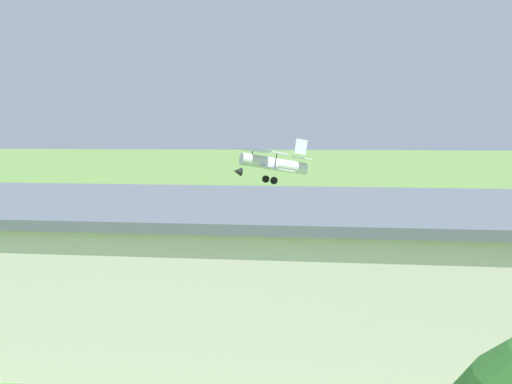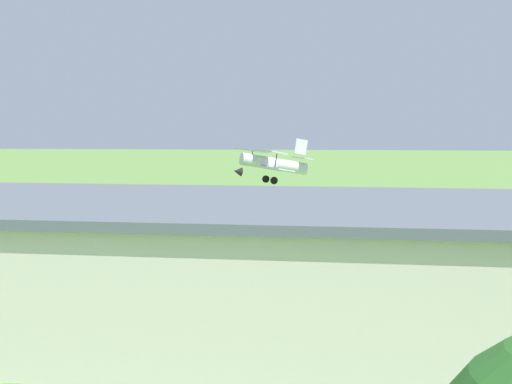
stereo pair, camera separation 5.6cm
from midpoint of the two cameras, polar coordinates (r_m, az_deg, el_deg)
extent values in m
plane|color=#608C42|center=(69.71, 5.70, -1.87)|extent=(400.00, 400.00, 0.00)
cube|color=beige|center=(30.74, -6.50, -5.91)|extent=(32.33, 15.46, 5.07)
cube|color=slate|center=(30.34, -6.55, -0.88)|extent=(32.95, 16.09, 0.35)
cube|color=#384251|center=(37.59, -3.59, -4.59)|extent=(10.00, 0.60, 4.16)
cylinder|color=silver|center=(64.07, 1.36, 2.17)|extent=(5.98, 3.79, 2.06)
cone|color=black|center=(62.91, -1.46, 1.60)|extent=(1.06, 1.03, 0.85)
cube|color=silver|center=(63.83, 0.79, 1.91)|extent=(5.38, 8.54, 0.36)
cube|color=silver|center=(63.54, 0.28, 3.17)|extent=(5.38, 8.54, 0.36)
cube|color=silver|center=(65.02, 3.44, 3.50)|extent=(1.20, 0.69, 1.47)
cube|color=silver|center=(65.13, 3.57, 2.61)|extent=(2.00, 2.72, 0.23)
cylinder|color=black|center=(64.89, 0.73, 1.00)|extent=(0.63, 0.42, 0.64)
cylinder|color=black|center=(63.13, 1.36, 0.89)|extent=(0.63, 0.42, 0.64)
cylinder|color=#332D28|center=(66.33, -0.37, 2.64)|extent=(0.33, 0.22, 1.48)
cylinder|color=#332D28|center=(61.05, 1.51, 2.43)|extent=(0.33, 0.22, 1.48)
cube|color=red|center=(46.24, 16.17, -4.69)|extent=(2.47, 4.49, 0.77)
cube|color=#2D3842|center=(46.13, 16.20, -3.84)|extent=(1.94, 2.61, 0.62)
cylinder|color=black|center=(44.89, 17.27, -5.51)|extent=(0.33, 0.67, 0.64)
cylinder|color=black|center=(44.90, 15.02, -5.45)|extent=(0.33, 0.67, 0.64)
cylinder|color=black|center=(47.73, 17.23, -4.88)|extent=(0.33, 0.67, 0.64)
cylinder|color=black|center=(47.74, 15.12, -4.83)|extent=(0.33, 0.67, 0.64)
cube|color=#1E6B38|center=(48.78, -18.77, -4.28)|extent=(2.16, 4.11, 0.73)
cube|color=#2D3842|center=(48.67, -18.79, -3.50)|extent=(1.80, 2.35, 0.62)
cylinder|color=black|center=(47.23, -18.61, -5.03)|extent=(0.27, 0.66, 0.64)
cylinder|color=black|center=(49.55, -17.05, -4.52)|extent=(0.27, 0.66, 0.64)
cylinder|color=black|center=(50.44, -18.90, -4.40)|extent=(0.27, 0.66, 0.64)
cylinder|color=orange|center=(46.85, 8.48, -4.76)|extent=(0.33, 0.33, 0.86)
cylinder|color=#33723F|center=(46.73, 8.49, -3.87)|extent=(0.40, 0.40, 0.61)
sphere|color=brown|center=(46.67, 8.50, -3.36)|extent=(0.23, 0.23, 0.23)
cylinder|color=orange|center=(49.31, -10.72, -4.29)|extent=(0.36, 0.36, 0.88)
cylinder|color=#33723F|center=(49.20, -10.74, -3.43)|extent=(0.43, 0.43, 0.62)
sphere|color=brown|center=(49.14, -10.75, -2.93)|extent=(0.24, 0.24, 0.24)
cylinder|color=orange|center=(50.90, 16.96, -4.13)|extent=(0.42, 0.42, 0.88)
cylinder|color=navy|center=(50.79, 16.98, -3.29)|extent=(0.49, 0.49, 0.63)
sphere|color=beige|center=(50.73, 16.99, -2.81)|extent=(0.24, 0.24, 0.24)
camera|label=1|loc=(0.03, -90.03, 0.00)|focal=52.02mm
camera|label=2|loc=(0.03, 89.97, 0.00)|focal=52.02mm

